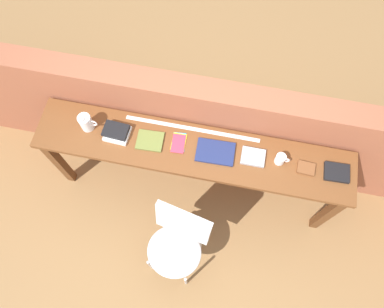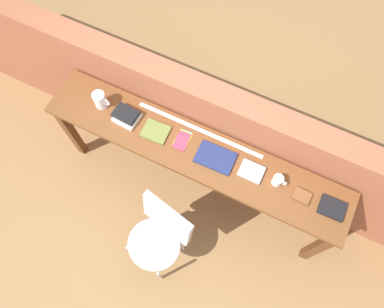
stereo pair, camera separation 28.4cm
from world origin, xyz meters
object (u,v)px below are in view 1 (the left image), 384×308
object	(u,v)px
chair_white_moulded	(177,242)
book_repair_rightmost	(337,172)
magazine_cycling	(150,141)
pamphlet_pile_colourful	(179,143)
mug	(281,159)
book_open_centre	(215,152)
pitcher_white	(86,122)
book_stack_leftmost	(117,132)
leather_journal_brown	(306,168)

from	to	relation	value
chair_white_moulded	book_repair_rightmost	size ratio (longest dim) A/B	4.79
chair_white_moulded	magazine_cycling	xyz separation A→B (m)	(-0.35, 0.66, 0.36)
pamphlet_pile_colourful	mug	size ratio (longest dim) A/B	1.65
book_open_centre	mug	xyz separation A→B (m)	(0.49, 0.02, 0.04)
pitcher_white	chair_white_moulded	bearing A→B (deg)	-38.78
book_open_centre	book_repair_rightmost	bearing A→B (deg)	-1.00
pitcher_white	book_open_centre	xyz separation A→B (m)	(1.02, -0.02, -0.07)
pitcher_white	book_stack_leftmost	xyz separation A→B (m)	(0.24, -0.01, -0.05)
book_stack_leftmost	mug	size ratio (longest dim) A/B	1.89
pamphlet_pile_colourful	mug	bearing A→B (deg)	-0.08
book_stack_leftmost	magazine_cycling	size ratio (longest dim) A/B	1.02
pitcher_white	magazine_cycling	size ratio (longest dim) A/B	0.90
pitcher_white	pamphlet_pile_colourful	distance (m)	0.73
pitcher_white	book_stack_leftmost	bearing A→B (deg)	-3.25
mug	leather_journal_brown	size ratio (longest dim) A/B	0.85
book_stack_leftmost	pitcher_white	bearing A→B (deg)	176.75
pitcher_white	pamphlet_pile_colourful	xyz separation A→B (m)	(0.73, 0.00, -0.07)
pamphlet_pile_colourful	pitcher_white	bearing A→B (deg)	-179.69
leather_journal_brown	mug	bearing A→B (deg)	176.27
book_open_centre	mug	distance (m)	0.49
chair_white_moulded	book_open_centre	world-z (taller)	book_open_centre
pamphlet_pile_colourful	leather_journal_brown	bearing A→B (deg)	-1.38
book_repair_rightmost	magazine_cycling	bearing A→B (deg)	178.87
book_open_centre	leather_journal_brown	distance (m)	0.69
chair_white_moulded	book_repair_rightmost	xyz separation A→B (m)	(1.09, 0.68, 0.37)
book_stack_leftmost	book_repair_rightmost	size ratio (longest dim) A/B	1.12
book_open_centre	leather_journal_brown	size ratio (longest dim) A/B	2.25
book_stack_leftmost	book_repair_rightmost	distance (m)	1.70
book_open_centre	magazine_cycling	bearing A→B (deg)	178.80
magazine_cycling	pamphlet_pile_colourful	world-z (taller)	magazine_cycling
pitcher_white	book_repair_rightmost	xyz separation A→B (m)	(1.94, -0.01, -0.06)
book_open_centre	pitcher_white	bearing A→B (deg)	177.10
book_stack_leftmost	mug	world-z (taller)	mug
magazine_cycling	book_repair_rightmost	size ratio (longest dim) A/B	1.09
pitcher_white	book_open_centre	distance (m)	1.02
mug	leather_journal_brown	distance (m)	0.20
pitcher_white	mug	size ratio (longest dim) A/B	1.67
pitcher_white	magazine_cycling	xyz separation A→B (m)	(0.51, -0.03, -0.07)
book_open_centre	book_repair_rightmost	xyz separation A→B (m)	(0.92, 0.01, 0.00)
pamphlet_pile_colourful	leather_journal_brown	world-z (taller)	leather_journal_brown
chair_white_moulded	book_repair_rightmost	distance (m)	1.33
book_stack_leftmost	leather_journal_brown	world-z (taller)	book_stack_leftmost
magazine_cycling	leather_journal_brown	xyz separation A→B (m)	(1.21, 0.01, 0.00)
chair_white_moulded	book_stack_leftmost	bearing A→B (deg)	132.48
book_stack_leftmost	book_open_centre	xyz separation A→B (m)	(0.78, -0.01, -0.02)
book_stack_leftmost	leather_journal_brown	bearing A→B (deg)	-0.24
chair_white_moulded	mug	distance (m)	1.03
pamphlet_pile_colourful	book_open_centre	distance (m)	0.29
magazine_cycling	leather_journal_brown	world-z (taller)	leather_journal_brown
book_stack_leftmost	pamphlet_pile_colourful	distance (m)	0.49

